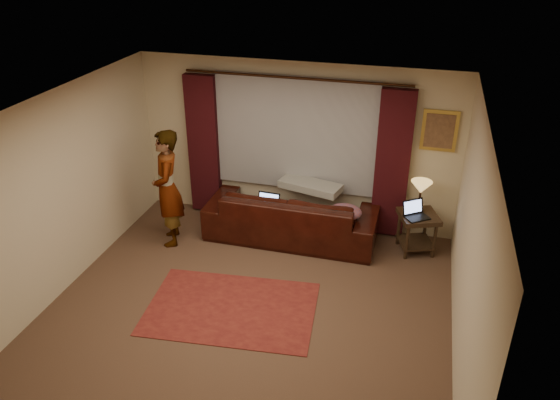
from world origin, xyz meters
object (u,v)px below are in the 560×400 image
object	(u,v)px
sofa	(292,207)
laptop_table	(418,211)
tiffany_lamp	(420,197)
person	(168,188)
laptop_sofa	(266,204)
end_table	(416,233)

from	to	relation	value
sofa	laptop_table	size ratio (longest dim) A/B	7.30
tiffany_lamp	person	xyz separation A→B (m)	(-3.60, -0.79, 0.04)
person	laptop_table	bearing A→B (deg)	75.22
sofa	tiffany_lamp	distance (m)	1.90
sofa	laptop_table	xyz separation A→B (m)	(1.85, -0.01, 0.21)
laptop_table	laptop_sofa	bearing A→B (deg)	149.28
end_table	tiffany_lamp	world-z (taller)	tiffany_lamp
sofa	person	size ratio (longest dim) A/B	1.45
laptop_sofa	sofa	bearing A→B (deg)	38.25
tiffany_lamp	laptop_table	size ratio (longest dim) A/B	1.37
tiffany_lamp	laptop_table	bearing A→B (deg)	-92.58
end_table	person	size ratio (longest dim) A/B	0.34
sofa	end_table	distance (m)	1.89
end_table	laptop_table	world-z (taller)	laptop_table
end_table	tiffany_lamp	size ratio (longest dim) A/B	1.26
sofa	end_table	size ratio (longest dim) A/B	4.24
person	tiffany_lamp	bearing A→B (deg)	78.28
person	laptop_sofa	bearing A→B (deg)	80.38
sofa	laptop_table	bearing A→B (deg)	179.78
end_table	tiffany_lamp	bearing A→B (deg)	101.17
laptop_sofa	laptop_table	distance (m)	2.20
laptop_sofa	laptop_table	bearing A→B (deg)	8.90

